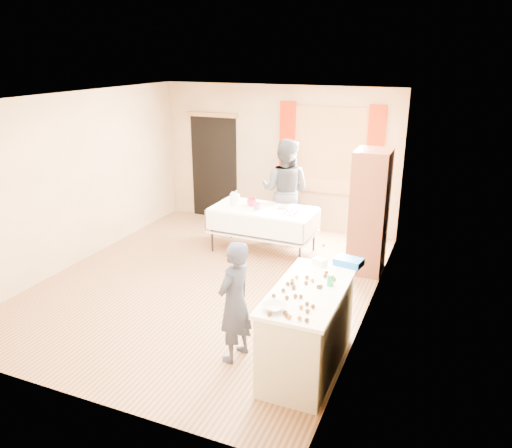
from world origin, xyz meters
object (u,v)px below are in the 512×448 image
at_px(cabinet, 369,212).
at_px(woman, 285,191).
at_px(girl, 235,302).
at_px(chair, 283,216).
at_px(party_table, 263,226).
at_px(counter, 308,329).

height_order(cabinet, woman, cabinet).
bearing_deg(girl, woman, -157.14).
bearing_deg(woman, chair, -66.98).
distance_m(cabinet, woman, 1.75).
bearing_deg(cabinet, party_table, 176.52).
bearing_deg(cabinet, chair, 148.11).
bearing_deg(chair, woman, -45.97).
height_order(cabinet, girl, cabinet).
xyz_separation_m(chair, girl, (0.85, -3.90, 0.36)).
bearing_deg(girl, counter, 111.70).
xyz_separation_m(cabinet, party_table, (-1.72, 0.10, -0.48)).
bearing_deg(party_table, woman, 78.96).
height_order(cabinet, party_table, cabinet).
distance_m(counter, party_table, 3.24).
bearing_deg(cabinet, woman, 154.42).
xyz_separation_m(cabinet, chair, (-1.71, 1.07, -0.60)).
xyz_separation_m(cabinet, counter, (-0.10, -2.70, -0.47)).
bearing_deg(girl, chair, -156.06).
bearing_deg(party_table, cabinet, -2.14).
xyz_separation_m(counter, chair, (-1.61, 3.77, -0.14)).
xyz_separation_m(party_table, girl, (0.85, -2.94, 0.23)).
distance_m(cabinet, girl, 2.97).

